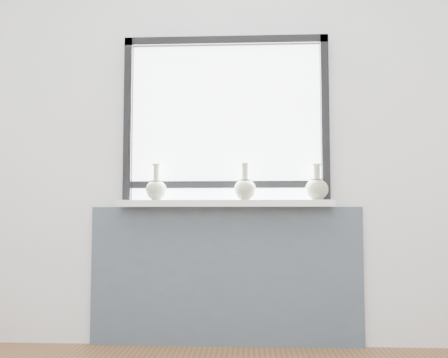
{
  "coord_description": "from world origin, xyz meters",
  "views": [
    {
      "loc": [
        0.14,
        -1.36,
        0.8
      ],
      "look_at": [
        0.0,
        1.55,
        1.02
      ],
      "focal_mm": 40.0,
      "sensor_mm": 36.0,
      "label": 1
    }
  ],
  "objects_px": {
    "windowsill": "(225,204)",
    "vase_b": "(245,188)",
    "vase_c": "(317,188)",
    "vase_a": "(156,189)"
  },
  "relations": [
    {
      "from": "windowsill",
      "to": "vase_b",
      "type": "bearing_deg",
      "value": -11.23
    },
    {
      "from": "vase_b",
      "to": "vase_c",
      "type": "distance_m",
      "value": 0.44
    },
    {
      "from": "windowsill",
      "to": "vase_c",
      "type": "xyz_separation_m",
      "value": [
        0.56,
        -0.01,
        0.09
      ]
    },
    {
      "from": "vase_a",
      "to": "windowsill",
      "type": "bearing_deg",
      "value": 1.66
    },
    {
      "from": "vase_b",
      "to": "vase_c",
      "type": "xyz_separation_m",
      "value": [
        0.44,
        0.01,
        0.0
      ]
    },
    {
      "from": "windowsill",
      "to": "vase_a",
      "type": "distance_m",
      "value": 0.44
    },
    {
      "from": "windowsill",
      "to": "vase_c",
      "type": "relative_size",
      "value": 5.96
    },
    {
      "from": "vase_c",
      "to": "windowsill",
      "type": "bearing_deg",
      "value": 179.01
    },
    {
      "from": "vase_b",
      "to": "windowsill",
      "type": "bearing_deg",
      "value": 168.77
    },
    {
      "from": "vase_a",
      "to": "vase_b",
      "type": "xyz_separation_m",
      "value": [
        0.55,
        -0.01,
        0.0
      ]
    }
  ]
}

